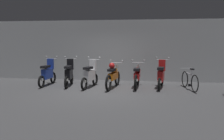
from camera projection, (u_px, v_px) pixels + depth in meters
name	position (u px, v px, depth m)	size (l,w,h in m)	color
ground_plane	(99.00, 91.00, 9.00)	(80.00, 80.00, 0.00)	#4C4C4F
back_wall	(109.00, 50.00, 11.44)	(16.00, 0.30, 3.00)	#9EA0A3
motorbike_slot_0	(48.00, 74.00, 10.07)	(0.59, 1.68, 1.29)	black
motorbike_slot_1	(69.00, 74.00, 9.94)	(0.59, 1.68, 1.29)	black
motorbike_slot_2	(90.00, 75.00, 9.58)	(0.58, 1.67, 1.29)	black
motorbike_slot_3	(113.00, 76.00, 9.45)	(0.58, 1.94, 1.15)	black
motorbike_slot_4	(137.00, 76.00, 9.59)	(0.59, 1.95, 1.15)	black
motorbike_slot_5	(161.00, 76.00, 9.44)	(0.58, 1.67, 1.29)	black
bicycle	(190.00, 81.00, 9.20)	(0.50, 1.71, 0.89)	black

